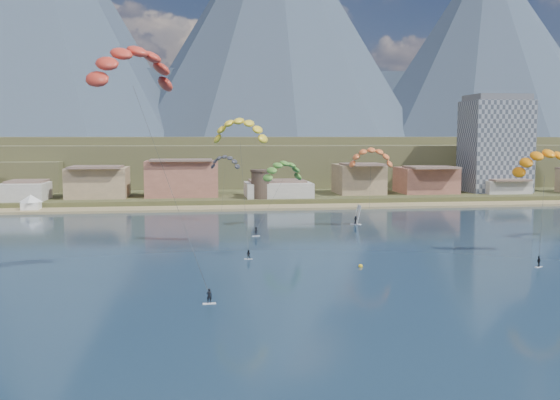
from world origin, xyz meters
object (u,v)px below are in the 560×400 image
(kitesurfer_orange, at_px, (545,159))
(kitesurfer_green, at_px, (283,168))
(buoy, at_px, (361,266))
(windsurfer, at_px, (356,218))
(kitesurfer_yellow, at_px, (240,127))
(kitesurfer_red, at_px, (132,61))
(apartment_tower, at_px, (495,144))
(watchtower, at_px, (260,184))

(kitesurfer_orange, height_order, kitesurfer_green, kitesurfer_orange)
(buoy, bearing_deg, windsurfer, 76.26)
(kitesurfer_green, height_order, buoy, kitesurfer_green)
(kitesurfer_yellow, xyz_separation_m, kitesurfer_orange, (51.01, -15.37, -5.54))
(windsurfer, bearing_deg, kitesurfer_red, -130.66)
(apartment_tower, bearing_deg, watchtower, -170.07)
(watchtower, height_order, kitesurfer_orange, kitesurfer_orange)
(kitesurfer_red, xyz_separation_m, windsurfer, (44.96, 52.35, -29.02))
(kitesurfer_yellow, bearing_deg, apartment_tower, 42.16)
(kitesurfer_red, relative_size, kitesurfer_yellow, 1.35)
(watchtower, height_order, kitesurfer_yellow, kitesurfer_yellow)
(apartment_tower, distance_m, buoy, 127.76)
(apartment_tower, xyz_separation_m, watchtower, (-80.00, -14.00, -11.45))
(apartment_tower, distance_m, kitesurfer_green, 97.95)
(kitesurfer_orange, distance_m, windsurfer, 48.50)
(kitesurfer_orange, relative_size, windsurfer, 4.45)
(watchtower, distance_m, buoy, 89.67)
(apartment_tower, distance_m, windsurfer, 85.77)
(apartment_tower, relative_size, watchtower, 3.72)
(watchtower, distance_m, kitesurfer_red, 102.01)
(watchtower, distance_m, kitesurfer_green, 43.94)
(buoy, bearing_deg, kitesurfer_green, 97.49)
(kitesurfer_orange, bearing_deg, buoy, -170.14)
(apartment_tower, height_order, kitesurfer_red, apartment_tower)
(watchtower, height_order, buoy, watchtower)
(kitesurfer_orange, height_order, windsurfer, kitesurfer_orange)
(kitesurfer_red, relative_size, kitesurfer_green, 1.83)
(kitesurfer_green, xyz_separation_m, buoy, (6.02, -45.79, -13.10))
(apartment_tower, bearing_deg, kitesurfer_red, -134.33)
(windsurfer, height_order, buoy, windsurfer)
(watchtower, distance_m, windsurfer, 46.95)
(apartment_tower, relative_size, kitesurfer_green, 1.68)
(kitesurfer_yellow, relative_size, kitesurfer_orange, 1.26)
(kitesurfer_green, height_order, windsurfer, kitesurfer_green)
(watchtower, xyz_separation_m, kitesurfer_orange, (40.48, -83.34, 10.16))
(windsurfer, bearing_deg, apartment_tower, 42.65)
(kitesurfer_yellow, bearing_deg, kitesurfer_orange, -16.77)
(watchtower, bearing_deg, kitesurfer_yellow, -98.80)
(windsurfer, bearing_deg, kitesurfer_green, -178.84)
(kitesurfer_orange, bearing_deg, apartment_tower, 67.90)
(apartment_tower, distance_m, watchtower, 82.02)
(kitesurfer_red, distance_m, kitesurfer_green, 61.38)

